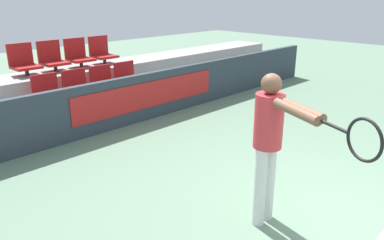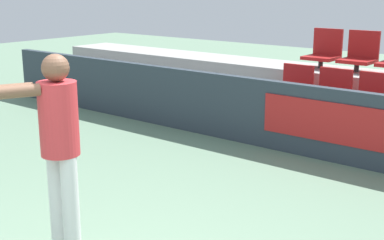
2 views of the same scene
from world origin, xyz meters
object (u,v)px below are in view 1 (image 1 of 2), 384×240
at_px(stadium_chair_2, 104,83).
at_px(stadium_chair_7, 102,52).
at_px(stadium_chair_5, 52,58).
at_px(stadium_chair_1, 78,88).
at_px(stadium_chair_3, 128,79).
at_px(stadium_chair_6, 78,55).
at_px(stadium_chair_4, 24,62).
at_px(stadium_chair_0, 49,94).
at_px(tennis_player, 272,138).

height_order(stadium_chair_2, stadium_chair_7, stadium_chair_7).
relative_size(stadium_chair_5, stadium_chair_7, 1.00).
bearing_deg(stadium_chair_1, stadium_chair_3, 0.00).
bearing_deg(stadium_chair_3, stadium_chair_6, 121.63).
bearing_deg(stadium_chair_6, stadium_chair_5, 180.00).
xyz_separation_m(stadium_chair_3, stadium_chair_7, (0.00, 0.91, 0.44)).
xyz_separation_m(stadium_chair_2, stadium_chair_6, (0.00, 0.91, 0.44)).
bearing_deg(stadium_chair_3, stadium_chair_4, 151.57).
xyz_separation_m(stadium_chair_0, stadium_chair_7, (1.67, 0.91, 0.44)).
height_order(stadium_chair_1, stadium_chair_2, same).
relative_size(stadium_chair_1, stadium_chair_2, 1.00).
bearing_deg(stadium_chair_4, stadium_chair_2, -39.07).
bearing_deg(stadium_chair_6, stadium_chair_1, -121.63).
bearing_deg(stadium_chair_6, tennis_player, -98.97).
bearing_deg(stadium_chair_5, stadium_chair_0, -121.63).
height_order(stadium_chair_0, stadium_chair_5, stadium_chair_5).
distance_m(stadium_chair_0, stadium_chair_6, 1.50).
bearing_deg(stadium_chair_0, stadium_chair_1, 0.00).
distance_m(stadium_chair_3, stadium_chair_5, 1.50).
height_order(stadium_chair_6, stadium_chair_7, same).
bearing_deg(stadium_chair_6, stadium_chair_4, 180.00).
distance_m(stadium_chair_4, stadium_chair_5, 0.56).
xyz_separation_m(stadium_chair_3, tennis_player, (-1.38, -4.31, 0.31)).
xyz_separation_m(stadium_chair_1, stadium_chair_3, (1.12, 0.00, 0.00)).
distance_m(stadium_chair_5, stadium_chair_6, 0.56).
distance_m(stadium_chair_4, stadium_chair_6, 1.12).
xyz_separation_m(stadium_chair_0, stadium_chair_1, (0.56, 0.00, 0.00)).
xyz_separation_m(stadium_chair_2, stadium_chair_3, (0.56, 0.00, 0.00)).
relative_size(stadium_chair_1, tennis_player, 0.35).
distance_m(stadium_chair_0, stadium_chair_3, 1.67).
bearing_deg(stadium_chair_3, stadium_chair_5, 140.93).
height_order(stadium_chair_2, stadium_chair_6, stadium_chair_6).
bearing_deg(stadium_chair_1, stadium_chair_7, 39.07).
xyz_separation_m(stadium_chair_0, stadium_chair_2, (1.12, 0.00, 0.00)).
relative_size(stadium_chair_2, stadium_chair_3, 1.00).
distance_m(stadium_chair_3, stadium_chair_6, 1.15).
height_order(stadium_chair_5, stadium_chair_7, same).
xyz_separation_m(stadium_chair_0, tennis_player, (0.29, -4.31, 0.31)).
xyz_separation_m(stadium_chair_2, stadium_chair_4, (-1.12, 0.91, 0.44)).
distance_m(stadium_chair_5, stadium_chair_7, 1.12).
relative_size(stadium_chair_3, stadium_chair_5, 1.00).
relative_size(stadium_chair_3, stadium_chair_7, 1.00).
distance_m(stadium_chair_0, stadium_chair_7, 1.95).
distance_m(stadium_chair_1, stadium_chair_3, 1.12).
height_order(stadium_chair_1, stadium_chair_3, same).
relative_size(stadium_chair_0, stadium_chair_6, 1.00).
bearing_deg(stadium_chair_5, stadium_chair_2, -58.37).
bearing_deg(stadium_chair_1, tennis_player, -93.52).
height_order(stadium_chair_1, stadium_chair_7, stadium_chair_7).
distance_m(stadium_chair_4, stadium_chair_7, 1.67).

